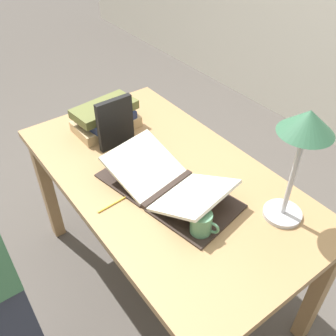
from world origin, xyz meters
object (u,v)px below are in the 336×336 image
open_book (168,184)px  book_stack_tall (105,117)px  reading_lamp (304,136)px  coffee_mug (201,224)px  book_standing_upright (115,123)px  pencil (115,203)px

open_book → book_stack_tall: book_stack_tall is taller
reading_lamp → coffee_mug: reading_lamp is taller
book_stack_tall → reading_lamp: (0.90, 0.24, 0.29)m
book_standing_upright → reading_lamp: 0.83m
open_book → reading_lamp: reading_lamp is taller
book_standing_upright → coffee_mug: 0.63m
reading_lamp → coffee_mug: bearing=-111.3°
pencil → book_standing_upright: bearing=147.8°
open_book → coffee_mug: open_book is taller
open_book → pencil: (-0.06, -0.21, -0.03)m
open_book → coffee_mug: (0.24, -0.03, 0.01)m
book_stack_tall → coffee_mug: size_ratio=3.06×
coffee_mug → pencil: coffee_mug is taller
book_standing_upright → coffee_mug: (0.63, -0.03, -0.07)m
book_stack_tall → reading_lamp: reading_lamp is taller
reading_lamp → coffee_mug: 0.45m
open_book → book_standing_upright: 0.40m
book_stack_tall → reading_lamp: bearing=14.7°
book_stack_tall → coffee_mug: book_stack_tall is taller
reading_lamp → pencil: size_ratio=2.95×
open_book → book_standing_upright: book_standing_upright is taller
book_standing_upright → open_book: bearing=-0.7°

